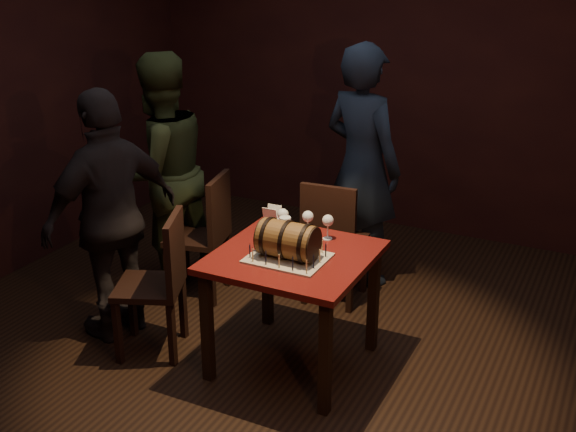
% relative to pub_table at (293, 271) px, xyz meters
% --- Properties ---
extents(room_shell, '(5.04, 5.04, 2.80)m').
position_rel_pub_table_xyz_m(room_shell, '(-0.08, 0.03, 0.76)').
color(room_shell, black).
rests_on(room_shell, ground).
extents(pub_table, '(0.90, 0.90, 0.75)m').
position_rel_pub_table_xyz_m(pub_table, '(0.00, 0.00, 0.00)').
color(pub_table, '#4C0D0C').
rests_on(pub_table, ground).
extents(cake_board, '(0.45, 0.35, 0.01)m').
position_rel_pub_table_xyz_m(cake_board, '(0.00, -0.08, 0.12)').
color(cake_board, '#AD9F8C').
rests_on(cake_board, pub_table).
extents(barrel_cake, '(0.39, 0.23, 0.23)m').
position_rel_pub_table_xyz_m(barrel_cake, '(0.00, -0.08, 0.23)').
color(barrel_cake, brown).
rests_on(barrel_cake, cake_board).
extents(birthday_candles, '(0.40, 0.30, 0.09)m').
position_rel_pub_table_xyz_m(birthday_candles, '(0.00, -0.08, 0.16)').
color(birthday_candles, '#DCC383').
rests_on(birthday_candles, cake_board).
extents(wine_glass_left, '(0.07, 0.07, 0.16)m').
position_rel_pub_table_xyz_m(wine_glass_left, '(-0.20, 0.27, 0.23)').
color(wine_glass_left, silver).
rests_on(wine_glass_left, pub_table).
extents(wine_glass_mid, '(0.07, 0.07, 0.16)m').
position_rel_pub_table_xyz_m(wine_glass_mid, '(-0.05, 0.30, 0.23)').
color(wine_glass_mid, silver).
rests_on(wine_glass_mid, pub_table).
extents(wine_glass_right, '(0.07, 0.07, 0.16)m').
position_rel_pub_table_xyz_m(wine_glass_right, '(0.09, 0.29, 0.23)').
color(wine_glass_right, silver).
rests_on(wine_glass_right, pub_table).
extents(pint_of_ale, '(0.07, 0.07, 0.15)m').
position_rel_pub_table_xyz_m(pint_of_ale, '(-0.14, 0.17, 0.18)').
color(pint_of_ale, silver).
rests_on(pint_of_ale, pub_table).
extents(menu_card, '(0.10, 0.05, 0.13)m').
position_rel_pub_table_xyz_m(menu_card, '(-0.32, 0.34, 0.17)').
color(menu_card, white).
rests_on(menu_card, pub_table).
extents(chair_back, '(0.43, 0.43, 0.93)m').
position_rel_pub_table_xyz_m(chair_back, '(-0.11, 0.85, -0.12)').
color(chair_back, black).
rests_on(chair_back, ground).
extents(chair_left_rear, '(0.47, 0.47, 0.93)m').
position_rel_pub_table_xyz_m(chair_left_rear, '(-0.97, 0.56, -0.12)').
color(chair_left_rear, black).
rests_on(chair_left_rear, ground).
extents(chair_left_front, '(0.52, 0.52, 0.93)m').
position_rel_pub_table_xyz_m(chair_left_front, '(-0.81, -0.23, -0.12)').
color(chair_left_front, black).
rests_on(chair_left_front, ground).
extents(person_back, '(0.77, 0.63, 1.83)m').
position_rel_pub_table_xyz_m(person_back, '(-0.08, 1.32, 0.27)').
color(person_back, black).
rests_on(person_back, ground).
extents(person_left_rear, '(0.94, 1.05, 1.76)m').
position_rel_pub_table_xyz_m(person_left_rear, '(-1.39, 0.61, 0.24)').
color(person_left_rear, '#2F371B').
rests_on(person_left_rear, ground).
extents(person_left_front, '(0.68, 1.05, 1.66)m').
position_rel_pub_table_xyz_m(person_left_front, '(-1.22, -0.16, 0.19)').
color(person_left_front, black).
rests_on(person_left_front, ground).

